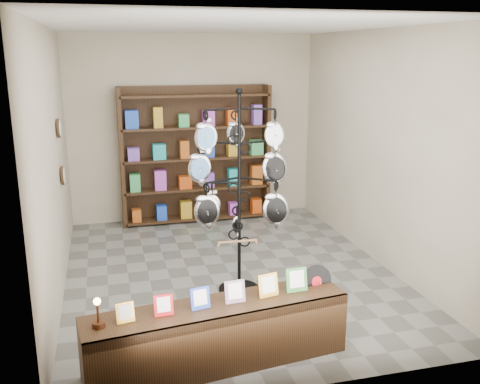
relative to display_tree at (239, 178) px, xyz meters
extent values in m
plane|color=slate|center=(0.01, 0.54, -1.36)|extent=(5.00, 5.00, 0.00)
plane|color=#BFB29A|center=(0.01, 3.04, 0.14)|extent=(4.00, 0.00, 4.00)
plane|color=#BFB29A|center=(0.01, -1.96, 0.14)|extent=(4.00, 0.00, 4.00)
plane|color=#BFB29A|center=(-1.99, 0.54, 0.14)|extent=(0.00, 5.00, 5.00)
plane|color=#BFB29A|center=(2.01, 0.54, 0.14)|extent=(0.00, 5.00, 5.00)
plane|color=white|center=(0.01, 0.54, 1.64)|extent=(5.00, 5.00, 0.00)
cylinder|color=black|center=(0.00, 0.00, -1.34)|extent=(0.54, 0.54, 0.03)
cylinder|color=black|center=(0.00, 0.00, -0.21)|extent=(0.04, 0.04, 2.29)
sphere|color=black|center=(0.00, 0.00, 0.95)|extent=(0.08, 0.08, 0.08)
ellipsoid|color=silver|center=(0.03, 0.24, -0.64)|extent=(0.12, 0.05, 0.24)
cube|color=tan|center=(-0.10, -0.31, -0.63)|extent=(0.44, 0.04, 0.04)
cube|color=black|center=(-0.56, -1.43, -1.07)|extent=(2.39, 0.78, 0.58)
cube|color=gold|center=(-1.36, -1.54, -0.70)|extent=(0.15, 0.07, 0.17)
cube|color=red|center=(-1.04, -1.49, -0.69)|extent=(0.17, 0.08, 0.18)
cube|color=#263FA5|center=(-0.72, -1.45, -0.68)|extent=(0.18, 0.08, 0.19)
cube|color=#E54C33|center=(-0.40, -1.41, -0.68)|extent=(0.19, 0.08, 0.20)
cube|color=gold|center=(-0.09, -1.37, -0.67)|extent=(0.20, 0.09, 0.21)
cube|color=#337233|center=(0.20, -1.33, -0.67)|extent=(0.21, 0.09, 0.22)
cylinder|color=black|center=(0.44, -1.25, -0.75)|extent=(0.33, 0.11, 0.31)
cylinder|color=red|center=(0.44, -1.25, -0.75)|extent=(0.11, 0.04, 0.11)
cylinder|color=#4A2715|center=(-1.57, -1.56, -0.76)|extent=(0.11, 0.11, 0.04)
cylinder|color=#4A2715|center=(-1.57, -1.56, -0.66)|extent=(0.02, 0.02, 0.15)
sphere|color=#FFBF59|center=(-1.57, -1.56, -0.56)|extent=(0.06, 0.06, 0.06)
cube|color=black|center=(0.01, 2.98, -0.26)|extent=(2.40, 0.04, 2.20)
cube|color=black|center=(-1.17, 2.82, -0.26)|extent=(0.06, 0.36, 2.20)
cube|color=black|center=(1.19, 2.82, -0.26)|extent=(0.06, 0.36, 2.20)
cube|color=black|center=(0.01, 2.82, -1.31)|extent=(2.36, 0.36, 0.04)
cube|color=black|center=(0.01, 2.82, -0.81)|extent=(2.36, 0.36, 0.03)
cube|color=black|center=(0.01, 2.82, -0.31)|extent=(2.36, 0.36, 0.04)
cube|color=black|center=(0.01, 2.82, 0.19)|extent=(2.36, 0.36, 0.04)
cube|color=black|center=(0.01, 2.82, 0.69)|extent=(2.36, 0.36, 0.04)
cylinder|color=black|center=(-1.96, 1.34, 0.44)|extent=(0.03, 0.24, 0.24)
cylinder|color=black|center=(-1.96, 1.34, -0.16)|extent=(0.03, 0.24, 0.24)
camera|label=1|loc=(-1.44, -5.59, 1.36)|focal=40.00mm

